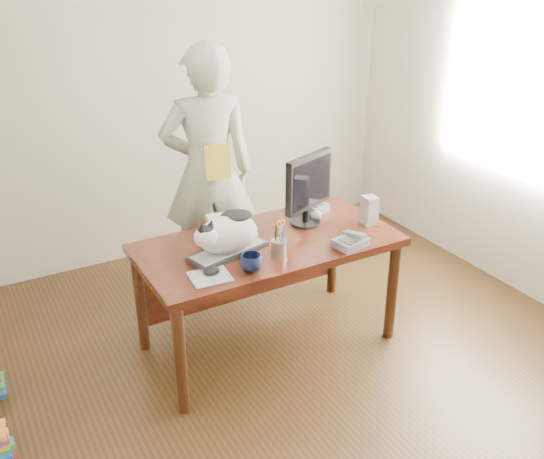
{
  "coord_description": "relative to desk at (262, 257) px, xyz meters",
  "views": [
    {
      "loc": [
        -1.62,
        -2.33,
        2.41
      ],
      "look_at": [
        0.0,
        0.55,
        0.85
      ],
      "focal_mm": 40.0,
      "sensor_mm": 36.0,
      "label": 1
    }
  ],
  "objects": [
    {
      "name": "calculator",
      "position": [
        0.5,
        0.19,
        0.18
      ],
      "size": [
        0.19,
        0.22,
        0.06
      ],
      "rotation": [
        0.0,
        0.0,
        0.24
      ],
      "color": "slate",
      "rests_on": "desk"
    },
    {
      "name": "book_stack",
      "position": [
        -0.17,
        0.22,
        0.19
      ],
      "size": [
        0.28,
        0.25,
        0.09
      ],
      "rotation": [
        0.0,
        0.0,
        -0.31
      ],
      "color": "#441312",
      "rests_on": "desk"
    },
    {
      "name": "phone",
      "position": [
        0.41,
        -0.38,
        0.18
      ],
      "size": [
        0.22,
        0.19,
        0.09
      ],
      "rotation": [
        0.0,
        0.0,
        0.16
      ],
      "color": "slate",
      "rests_on": "desk"
    },
    {
      "name": "pen_cup",
      "position": [
        -0.04,
        -0.28,
        0.21
      ],
      "size": [
        0.12,
        0.12,
        0.23
      ],
      "rotation": [
        0.0,
        0.0,
        0.35
      ],
      "color": "#95969B",
      "rests_on": "desk"
    },
    {
      "name": "mousepad",
      "position": [
        -0.49,
        -0.31,
        0.15
      ],
      "size": [
        0.23,
        0.22,
        0.0
      ],
      "rotation": [
        0.0,
        0.0,
        -0.09
      ],
      "color": "#B0B5BD",
      "rests_on": "desk"
    },
    {
      "name": "monitor",
      "position": [
        0.35,
        0.02,
        0.41
      ],
      "size": [
        0.41,
        0.27,
        0.47
      ],
      "rotation": [
        0.0,
        0.0,
        0.37
      ],
      "color": "black",
      "rests_on": "desk"
    },
    {
      "name": "room",
      "position": [
        0.0,
        -0.68,
        0.75
      ],
      "size": [
        4.5,
        4.5,
        4.5
      ],
      "color": "black",
      "rests_on": "ground"
    },
    {
      "name": "person",
      "position": [
        -0.0,
        0.8,
        0.32
      ],
      "size": [
        0.77,
        0.61,
        1.85
      ],
      "primitive_type": "imported",
      "rotation": [
        0.0,
        0.0,
        2.87
      ],
      "color": "silver",
      "rests_on": "ground"
    },
    {
      "name": "mouse",
      "position": [
        -0.47,
        -0.29,
        0.17
      ],
      "size": [
        0.1,
        0.07,
        0.04
      ],
      "rotation": [
        0.0,
        0.0,
        -0.09
      ],
      "color": "black",
      "rests_on": "mousepad"
    },
    {
      "name": "cat",
      "position": [
        -0.3,
        -0.11,
        0.29
      ],
      "size": [
        0.48,
        0.32,
        0.27
      ],
      "rotation": [
        0.0,
        0.0,
        0.25
      ],
      "color": "white",
      "rests_on": "keyboard"
    },
    {
      "name": "coffee_mug",
      "position": [
        -0.26,
        -0.35,
        0.2
      ],
      "size": [
        0.16,
        0.16,
        0.1
      ],
      "primitive_type": "imported",
      "rotation": [
        0.0,
        0.0,
        1.13
      ],
      "color": "black",
      "rests_on": "desk"
    },
    {
      "name": "held_book",
      "position": [
        -0.0,
        0.63,
        0.45
      ],
      "size": [
        0.2,
        0.15,
        0.24
      ],
      "rotation": [
        0.0,
        0.0,
        -0.28
      ],
      "color": "gold",
      "rests_on": "person"
    },
    {
      "name": "desk",
      "position": [
        0.0,
        0.0,
        0.0
      ],
      "size": [
        1.6,
        0.8,
        0.75
      ],
      "color": "black",
      "rests_on": "ground"
    },
    {
      "name": "speaker",
      "position": [
        0.7,
        -0.17,
        0.24
      ],
      "size": [
        0.09,
        0.1,
        0.19
      ],
      "rotation": [
        0.0,
        0.0,
        -0.06
      ],
      "color": "#9E9EA1",
      "rests_on": "desk"
    },
    {
      "name": "baseball",
      "position": [
        0.43,
        0.04,
        0.18
      ],
      "size": [
        0.07,
        0.07,
        0.07
      ],
      "rotation": [
        0.0,
        0.0,
        -0.2
      ],
      "color": "beige",
      "rests_on": "desk"
    },
    {
      "name": "keyboard",
      "position": [
        -0.28,
        -0.11,
        0.16
      ],
      "size": [
        0.52,
        0.3,
        0.03
      ],
      "rotation": [
        0.0,
        0.0,
        0.25
      ],
      "color": "black",
      "rests_on": "desk"
    }
  ]
}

